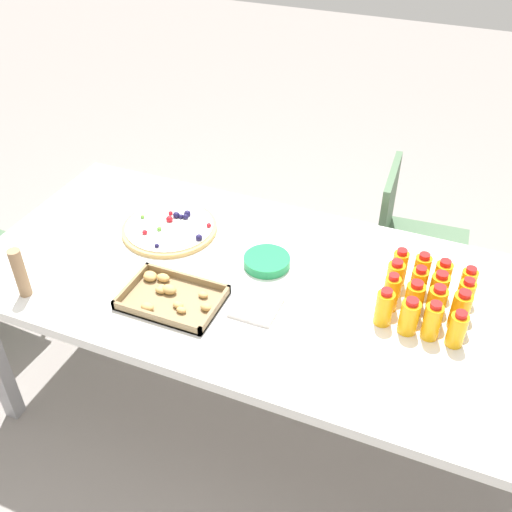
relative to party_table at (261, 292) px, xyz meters
name	(u,v)px	position (x,y,z in m)	size (l,w,h in m)	color
ground_plane	(261,410)	(0.00, 0.00, -0.68)	(12.00, 12.00, 0.00)	gray
party_table	(261,292)	(0.00, 0.00, 0.00)	(2.11, 1.00, 0.74)	white
chair_near_left	(409,237)	(-0.41, -0.81, -0.18)	(0.43, 0.43, 0.83)	#4C6B4C
juice_bottle_0	(467,285)	(-0.68, -0.17, 0.12)	(0.05, 0.05, 0.14)	#F9AD14
juice_bottle_1	(442,278)	(-0.60, -0.17, 0.13)	(0.06, 0.06, 0.14)	#FAAD14
juice_bottle_2	(421,272)	(-0.53, -0.17, 0.13)	(0.06, 0.06, 0.15)	#F9AC14
juice_bottle_3	(399,268)	(-0.45, -0.17, 0.13)	(0.05, 0.05, 0.15)	#FAAD14
juice_bottle_4	(465,298)	(-0.68, -0.09, 0.13)	(0.06, 0.06, 0.15)	#FAAE14
juice_bottle_5	(438,291)	(-0.60, -0.09, 0.13)	(0.06, 0.06, 0.15)	#F8AE14
juice_bottle_6	(418,286)	(-0.53, -0.09, 0.13)	(0.05, 0.05, 0.15)	#FAAF14
juice_bottle_7	(394,279)	(-0.45, -0.10, 0.13)	(0.06, 0.06, 0.15)	#F9AD14
juice_bottle_8	(460,311)	(-0.68, -0.02, 0.13)	(0.06, 0.06, 0.15)	#F9AE14
juice_bottle_9	(436,305)	(-0.60, -0.02, 0.13)	(0.06, 0.06, 0.15)	#F9AD14
juice_bottle_10	(414,300)	(-0.53, -0.02, 0.13)	(0.06, 0.06, 0.14)	#F9AF14
juice_bottle_11	(391,293)	(-0.45, -0.02, 0.13)	(0.05, 0.05, 0.15)	#F9AE14
juice_bottle_12	(457,329)	(-0.68, 0.06, 0.12)	(0.06, 0.06, 0.13)	#F8AB14
juice_bottle_13	(432,321)	(-0.60, 0.06, 0.13)	(0.06, 0.06, 0.14)	#F9AE14
juice_bottle_14	(409,317)	(-0.53, 0.06, 0.12)	(0.06, 0.06, 0.13)	#FAAD14
juice_bottle_15	(384,307)	(-0.45, 0.05, 0.12)	(0.06, 0.06, 0.14)	#F9AC14
fruit_pizza	(170,228)	(0.45, -0.14, 0.07)	(0.38, 0.38, 0.05)	tan
snack_tray	(171,297)	(0.25, 0.22, 0.07)	(0.34, 0.23, 0.04)	olive
plate_stack	(267,261)	(0.01, -0.09, 0.08)	(0.17, 0.17, 0.03)	#1E8C4C
napkin_stack	(256,307)	(-0.04, 0.15, 0.07)	(0.15, 0.15, 0.02)	white
cardboard_tube	(20,273)	(0.73, 0.39, 0.15)	(0.04, 0.04, 0.19)	#9E7A56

